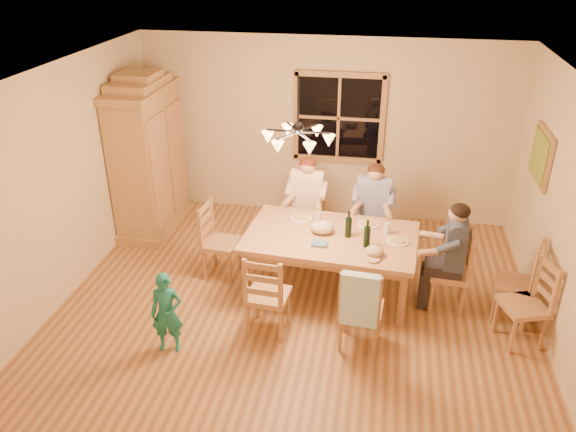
% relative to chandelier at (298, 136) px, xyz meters
% --- Properties ---
extents(floor, '(5.50, 5.50, 0.00)m').
position_rel_chandelier_xyz_m(floor, '(0.00, 0.00, -2.08)').
color(floor, brown).
rests_on(floor, ground).
extents(ceiling, '(5.50, 5.00, 0.02)m').
position_rel_chandelier_xyz_m(ceiling, '(0.00, 0.00, 0.62)').
color(ceiling, white).
rests_on(ceiling, wall_back).
extents(wall_back, '(5.50, 0.02, 2.70)m').
position_rel_chandelier_xyz_m(wall_back, '(0.00, 2.50, -0.73)').
color(wall_back, beige).
rests_on(wall_back, floor).
extents(wall_left, '(0.02, 5.00, 2.70)m').
position_rel_chandelier_xyz_m(wall_left, '(-2.75, 0.00, -0.73)').
color(wall_left, beige).
rests_on(wall_left, floor).
extents(wall_right, '(0.02, 5.00, 2.70)m').
position_rel_chandelier_xyz_m(wall_right, '(2.75, 0.00, -0.73)').
color(wall_right, beige).
rests_on(wall_right, floor).
extents(window, '(1.30, 0.06, 1.30)m').
position_rel_chandelier_xyz_m(window, '(0.20, 2.47, -0.53)').
color(window, black).
rests_on(window, wall_back).
extents(painting, '(0.06, 0.78, 0.64)m').
position_rel_chandelier_xyz_m(painting, '(2.71, 1.20, -0.48)').
color(painting, olive).
rests_on(painting, wall_right).
extents(chandelier, '(0.77, 0.68, 0.71)m').
position_rel_chandelier_xyz_m(chandelier, '(0.00, 0.00, 0.00)').
color(chandelier, black).
rests_on(chandelier, ceiling).
extents(armoire, '(0.66, 1.40, 2.30)m').
position_rel_chandelier_xyz_m(armoire, '(-2.42, 1.60, -1.02)').
color(armoire, olive).
rests_on(armoire, floor).
extents(dining_table, '(2.09, 1.37, 0.76)m').
position_rel_chandelier_xyz_m(dining_table, '(0.35, 0.35, -1.41)').
color(dining_table, '#B17B4E').
rests_on(dining_table, floor).
extents(chair_far_left, '(0.47, 0.45, 0.99)m').
position_rel_chandelier_xyz_m(chair_far_left, '(-0.08, 1.34, -1.77)').
color(chair_far_left, '#A07846').
rests_on(chair_far_left, floor).
extents(chair_far_right, '(0.47, 0.45, 0.99)m').
position_rel_chandelier_xyz_m(chair_far_right, '(0.81, 1.27, -1.77)').
color(chair_far_right, '#A07846').
rests_on(chair_far_right, floor).
extents(chair_near_left, '(0.47, 0.45, 0.99)m').
position_rel_chandelier_xyz_m(chair_near_left, '(-0.22, -0.55, -1.77)').
color(chair_near_left, '#A07846').
rests_on(chair_near_left, floor).
extents(chair_near_right, '(0.47, 0.45, 0.99)m').
position_rel_chandelier_xyz_m(chair_near_right, '(0.78, -0.63, -1.77)').
color(chair_near_right, '#A07846').
rests_on(chair_near_right, floor).
extents(chair_end_left, '(0.45, 0.47, 0.99)m').
position_rel_chandelier_xyz_m(chair_end_left, '(-1.04, 0.46, -1.77)').
color(chair_end_left, '#A07846').
rests_on(chair_end_left, floor).
extents(chair_end_right, '(0.45, 0.47, 0.99)m').
position_rel_chandelier_xyz_m(chair_end_right, '(1.74, 0.25, -1.77)').
color(chair_end_right, '#A07846').
rests_on(chair_end_right, floor).
extents(adult_woman, '(0.41, 0.45, 0.87)m').
position_rel_chandelier_xyz_m(adult_woman, '(-0.08, 1.34, -1.24)').
color(adult_woman, beige).
rests_on(adult_woman, floor).
extents(adult_plaid_man, '(0.41, 0.45, 0.87)m').
position_rel_chandelier_xyz_m(adult_plaid_man, '(0.81, 1.27, -1.24)').
color(adult_plaid_man, '#314288').
rests_on(adult_plaid_man, floor).
extents(adult_slate_man, '(0.45, 0.41, 0.87)m').
position_rel_chandelier_xyz_m(adult_slate_man, '(1.74, 0.25, -1.24)').
color(adult_slate_man, '#384359').
rests_on(adult_slate_man, floor).
extents(towel, '(0.39, 0.13, 0.58)m').
position_rel_chandelier_xyz_m(towel, '(0.76, -0.82, -1.38)').
color(towel, '#B0DEEE').
rests_on(towel, chair_near_right).
extents(wine_bottle_a, '(0.08, 0.08, 0.33)m').
position_rel_chandelier_xyz_m(wine_bottle_a, '(0.55, 0.36, -1.15)').
color(wine_bottle_a, black).
rests_on(wine_bottle_a, dining_table).
extents(wine_bottle_b, '(0.08, 0.08, 0.33)m').
position_rel_chandelier_xyz_m(wine_bottle_b, '(0.77, 0.17, -1.15)').
color(wine_bottle_b, black).
rests_on(wine_bottle_b, dining_table).
extents(plate_woman, '(0.26, 0.26, 0.02)m').
position_rel_chandelier_xyz_m(plate_woman, '(-0.06, 0.72, -1.31)').
color(plate_woman, white).
rests_on(plate_woman, dining_table).
extents(plate_plaid, '(0.26, 0.26, 0.02)m').
position_rel_chandelier_xyz_m(plate_plaid, '(0.77, 0.69, -1.31)').
color(plate_plaid, white).
rests_on(plate_plaid, dining_table).
extents(plate_slate, '(0.26, 0.26, 0.02)m').
position_rel_chandelier_xyz_m(plate_slate, '(1.12, 0.33, -1.31)').
color(plate_slate, white).
rests_on(plate_slate, dining_table).
extents(wine_glass_a, '(0.06, 0.06, 0.14)m').
position_rel_chandelier_xyz_m(wine_glass_a, '(0.16, 0.64, -1.25)').
color(wine_glass_a, silver).
rests_on(wine_glass_a, dining_table).
extents(wine_glass_b, '(0.06, 0.06, 0.14)m').
position_rel_chandelier_xyz_m(wine_glass_b, '(1.00, 0.51, -1.25)').
color(wine_glass_b, silver).
rests_on(wine_glass_b, dining_table).
extents(cap, '(0.20, 0.20, 0.11)m').
position_rel_chandelier_xyz_m(cap, '(0.87, -0.02, -1.26)').
color(cap, tan).
rests_on(cap, dining_table).
extents(napkin, '(0.19, 0.15, 0.03)m').
position_rel_chandelier_xyz_m(napkin, '(0.24, 0.10, -1.30)').
color(napkin, slate).
rests_on(napkin, dining_table).
extents(cloth_bundle, '(0.28, 0.22, 0.15)m').
position_rel_chandelier_xyz_m(cloth_bundle, '(0.24, 0.39, -1.24)').
color(cloth_bundle, '#C0B18B').
rests_on(cloth_bundle, dining_table).
extents(child, '(0.37, 0.27, 0.91)m').
position_rel_chandelier_xyz_m(child, '(-1.18, -1.05, -1.62)').
color(child, '#1B7D78').
rests_on(child, floor).
extents(chair_spare_front, '(0.53, 0.54, 0.99)m').
position_rel_chandelier_xyz_m(chair_spare_front, '(2.45, 0.14, -1.77)').
color(chair_spare_front, '#A07846').
rests_on(chair_spare_front, floor).
extents(chair_spare_back, '(0.54, 0.55, 0.99)m').
position_rel_chandelier_xyz_m(chair_spare_back, '(2.45, -0.27, -1.77)').
color(chair_spare_back, '#A07846').
rests_on(chair_spare_back, floor).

